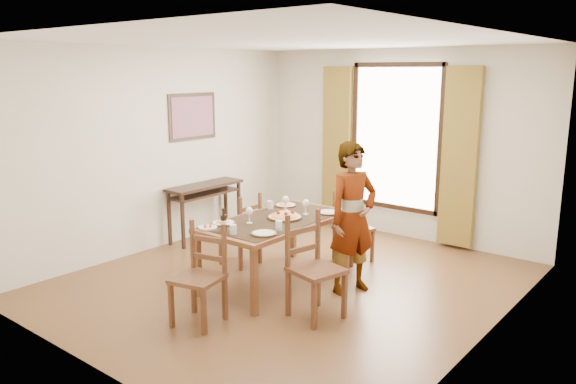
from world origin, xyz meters
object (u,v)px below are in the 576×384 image
Objects in this scene: console_table at (205,192)px; pasta_platter at (285,214)px; dining_table at (276,224)px; man at (353,218)px.

pasta_platter reaches higher than console_table.
dining_table is 4.44× the size of pasta_platter.
console_table is 0.72× the size of man.
console_table is 2.09m from pasta_platter.
pasta_platter is (1.99, -0.63, 0.12)m from console_table.
pasta_platter is at bearing 128.86° from man.
man is 0.78m from pasta_platter.
man reaches higher than console_table.
man is at bearing 19.40° from pasta_platter.
console_table reaches higher than dining_table.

